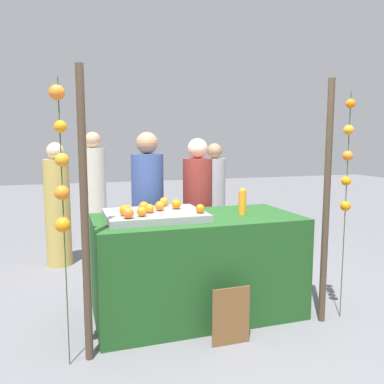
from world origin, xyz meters
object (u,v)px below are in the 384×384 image
object	(u,v)px
orange_1	(164,202)
chalkboard_sign	(231,317)
stall_counter	(197,265)
orange_0	(150,209)
vendor_right	(197,217)
vendor_left	(148,217)
juice_bottle	(242,202)

from	to	relation	value
orange_1	chalkboard_sign	size ratio (longest dim) A/B	0.17
orange_1	stall_counter	bearing A→B (deg)	-50.68
orange_0	orange_1	xyz separation A→B (m)	(0.20, 0.31, 0.00)
chalkboard_sign	vendor_right	distance (m)	1.47
stall_counter	orange_0	world-z (taller)	orange_0
vendor_left	orange_0	bearing A→B (deg)	-100.39
stall_counter	juice_bottle	bearing A→B (deg)	-5.83
juice_bottle	orange_1	bearing A→B (deg)	153.35
vendor_left	vendor_right	world-z (taller)	vendor_left
juice_bottle	vendor_right	world-z (taller)	vendor_right
orange_0	vendor_right	xyz separation A→B (m)	(0.69, 0.78, -0.25)
juice_bottle	vendor_left	world-z (taller)	vendor_left
orange_1	vendor_left	distance (m)	0.51
chalkboard_sign	vendor_right	bearing A→B (deg)	81.87
orange_0	orange_1	world-z (taller)	orange_1
chalkboard_sign	vendor_left	distance (m)	1.49
juice_bottle	chalkboard_sign	xyz separation A→B (m)	(-0.35, -0.57, -0.79)
orange_0	vendor_left	world-z (taller)	vendor_left
orange_1	orange_0	bearing A→B (deg)	-123.07
stall_counter	orange_1	size ratio (longest dim) A/B	22.18
orange_1	vendor_right	world-z (taller)	vendor_right
stall_counter	vendor_right	size ratio (longest dim) A/B	1.14
orange_1	juice_bottle	distance (m)	0.73
juice_bottle	vendor_right	size ratio (longest dim) A/B	0.15
stall_counter	orange_0	bearing A→B (deg)	-176.70
orange_0	juice_bottle	distance (m)	0.85
stall_counter	vendor_left	world-z (taller)	vendor_left
orange_0	vendor_left	bearing A→B (deg)	79.61
stall_counter	orange_0	xyz separation A→B (m)	(-0.43, -0.03, 0.55)
juice_bottle	vendor_right	xyz separation A→B (m)	(-0.16, 0.79, -0.27)
stall_counter	vendor_right	bearing A→B (deg)	71.00
stall_counter	vendor_right	world-z (taller)	vendor_right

